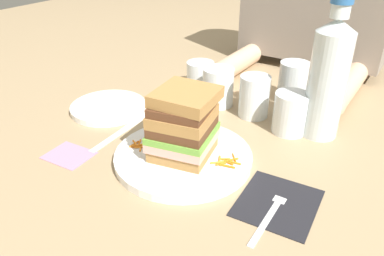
# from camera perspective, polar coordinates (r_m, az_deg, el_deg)

# --- Properties ---
(ground_plane) EXTENTS (3.00, 3.00, 0.00)m
(ground_plane) POSITION_cam_1_polar(r_m,az_deg,el_deg) (0.73, -2.01, -4.31)
(ground_plane) COLOR #9E8460
(main_plate) EXTENTS (0.26, 0.26, 0.02)m
(main_plate) POSITION_cam_1_polar(r_m,az_deg,el_deg) (0.71, -1.33, -4.34)
(main_plate) COLOR white
(main_plate) RESTS_ON ground_plane
(sandwich) EXTENTS (0.13, 0.13, 0.13)m
(sandwich) POSITION_cam_1_polar(r_m,az_deg,el_deg) (0.68, -1.33, 0.58)
(sandwich) COLOR #A87A42
(sandwich) RESTS_ON main_plate
(carrot_shred_0) EXTENTS (0.01, 0.02, 0.00)m
(carrot_shred_0) POSITION_cam_1_polar(r_m,az_deg,el_deg) (0.73, -7.78, -3.08)
(carrot_shred_0) COLOR orange
(carrot_shred_0) RESTS_ON main_plate
(carrot_shred_1) EXTENTS (0.01, 0.02, 0.00)m
(carrot_shred_1) POSITION_cam_1_polar(r_m,az_deg,el_deg) (0.75, -7.18, -1.66)
(carrot_shred_1) COLOR orange
(carrot_shred_1) RESTS_ON main_plate
(carrot_shred_2) EXTENTS (0.03, 0.02, 0.00)m
(carrot_shred_2) POSITION_cam_1_polar(r_m,az_deg,el_deg) (0.73, -7.42, -2.91)
(carrot_shred_2) COLOR orange
(carrot_shred_2) RESTS_ON main_plate
(carrot_shred_3) EXTENTS (0.02, 0.03, 0.00)m
(carrot_shred_3) POSITION_cam_1_polar(r_m,az_deg,el_deg) (0.74, -8.10, -2.58)
(carrot_shred_3) COLOR orange
(carrot_shred_3) RESTS_ON main_plate
(carrot_shred_4) EXTENTS (0.02, 0.01, 0.00)m
(carrot_shred_4) POSITION_cam_1_polar(r_m,az_deg,el_deg) (0.75, -6.45, -1.89)
(carrot_shred_4) COLOR orange
(carrot_shred_4) RESTS_ON main_plate
(carrot_shred_5) EXTENTS (0.02, 0.02, 0.00)m
(carrot_shred_5) POSITION_cam_1_polar(r_m,az_deg,el_deg) (0.73, -8.17, -2.83)
(carrot_shred_5) COLOR orange
(carrot_shred_5) RESTS_ON main_plate
(carrot_shred_6) EXTENTS (0.00, 0.03, 0.00)m
(carrot_shred_6) POSITION_cam_1_polar(r_m,az_deg,el_deg) (0.74, -8.77, -2.42)
(carrot_shred_6) COLOR orange
(carrot_shred_6) RESTS_ON main_plate
(carrot_shred_7) EXTENTS (0.01, 0.02, 0.00)m
(carrot_shred_7) POSITION_cam_1_polar(r_m,az_deg,el_deg) (0.74, -8.01, -2.29)
(carrot_shred_7) COLOR orange
(carrot_shred_7) RESTS_ON main_plate
(carrot_shred_8) EXTENTS (0.02, 0.02, 0.00)m
(carrot_shred_8) POSITION_cam_1_polar(r_m,az_deg,el_deg) (0.75, -6.16, -1.70)
(carrot_shred_8) COLOR orange
(carrot_shred_8) RESTS_ON main_plate
(carrot_shred_9) EXTENTS (0.02, 0.01, 0.00)m
(carrot_shred_9) POSITION_cam_1_polar(r_m,az_deg,el_deg) (0.74, -8.63, -2.22)
(carrot_shred_9) COLOR orange
(carrot_shred_9) RESTS_ON main_plate
(carrot_shred_10) EXTENTS (0.02, 0.01, 0.00)m
(carrot_shred_10) POSITION_cam_1_polar(r_m,az_deg,el_deg) (0.68, 5.54, -5.21)
(carrot_shred_10) COLOR orange
(carrot_shred_10) RESTS_ON main_plate
(carrot_shred_11) EXTENTS (0.01, 0.02, 0.00)m
(carrot_shred_11) POSITION_cam_1_polar(r_m,az_deg,el_deg) (0.68, 4.88, -5.30)
(carrot_shred_11) COLOR orange
(carrot_shred_11) RESTS_ON main_plate
(carrot_shred_12) EXTENTS (0.03, 0.01, 0.00)m
(carrot_shred_12) POSITION_cam_1_polar(r_m,az_deg,el_deg) (0.67, 5.14, -5.95)
(carrot_shred_12) COLOR orange
(carrot_shred_12) RESTS_ON main_plate
(carrot_shred_13) EXTENTS (0.02, 0.03, 0.00)m
(carrot_shred_13) POSITION_cam_1_polar(r_m,az_deg,el_deg) (0.69, 5.77, -4.85)
(carrot_shred_13) COLOR orange
(carrot_shred_13) RESTS_ON main_plate
(carrot_shred_14) EXTENTS (0.01, 0.02, 0.00)m
(carrot_shred_14) POSITION_cam_1_polar(r_m,az_deg,el_deg) (0.69, 4.20, -4.70)
(carrot_shred_14) COLOR orange
(carrot_shred_14) RESTS_ON main_plate
(carrot_shred_15) EXTENTS (0.02, 0.02, 0.00)m
(carrot_shred_15) POSITION_cam_1_polar(r_m,az_deg,el_deg) (0.70, 6.38, -4.48)
(carrot_shred_15) COLOR orange
(carrot_shred_15) RESTS_ON main_plate
(carrot_shred_16) EXTENTS (0.02, 0.01, 0.00)m
(carrot_shred_16) POSITION_cam_1_polar(r_m,az_deg,el_deg) (0.68, 6.55, -5.25)
(carrot_shred_16) COLOR orange
(carrot_shred_16) RESTS_ON main_plate
(carrot_shred_17) EXTENTS (0.02, 0.02, 0.00)m
(carrot_shred_17) POSITION_cam_1_polar(r_m,az_deg,el_deg) (0.68, 3.93, -5.08)
(carrot_shred_17) COLOR orange
(carrot_shred_17) RESTS_ON main_plate
(carrot_shred_18) EXTENTS (0.01, 0.02, 0.00)m
(carrot_shred_18) POSITION_cam_1_polar(r_m,az_deg,el_deg) (0.67, 4.15, -5.63)
(carrot_shred_18) COLOR orange
(carrot_shred_18) RESTS_ON main_plate
(carrot_shred_19) EXTENTS (0.02, 0.01, 0.00)m
(carrot_shred_19) POSITION_cam_1_polar(r_m,az_deg,el_deg) (0.69, 5.01, -4.70)
(carrot_shred_19) COLOR orange
(carrot_shred_19) RESTS_ON main_plate
(napkin_dark) EXTENTS (0.13, 0.14, 0.00)m
(napkin_dark) POSITION_cam_1_polar(r_m,az_deg,el_deg) (0.63, 12.86, -10.93)
(napkin_dark) COLOR black
(napkin_dark) RESTS_ON ground_plane
(fork) EXTENTS (0.02, 0.17, 0.00)m
(fork) POSITION_cam_1_polar(r_m,az_deg,el_deg) (0.61, 12.15, -11.89)
(fork) COLOR silver
(fork) RESTS_ON napkin_dark
(knife) EXTENTS (0.03, 0.20, 0.00)m
(knife) POSITION_cam_1_polar(r_m,az_deg,el_deg) (0.82, -10.61, -0.47)
(knife) COLOR silver
(knife) RESTS_ON ground_plane
(juice_glass) EXTENTS (0.07, 0.07, 0.09)m
(juice_glass) POSITION_cam_1_polar(r_m,az_deg,el_deg) (0.82, 14.64, 1.96)
(juice_glass) COLOR white
(juice_glass) RESTS_ON ground_plane
(water_bottle) EXTENTS (0.08, 0.08, 0.28)m
(water_bottle) POSITION_cam_1_polar(r_m,az_deg,el_deg) (0.79, 19.86, 7.20)
(water_bottle) COLOR silver
(water_bottle) RESTS_ON ground_plane
(empty_tumbler_0) EXTENTS (0.07, 0.07, 0.07)m
(empty_tumbler_0) POSITION_cam_1_polar(r_m,az_deg,el_deg) (1.01, 1.26, 7.99)
(empty_tumbler_0) COLOR silver
(empty_tumbler_0) RESTS_ON ground_plane
(empty_tumbler_1) EXTENTS (0.07, 0.07, 0.09)m
(empty_tumbler_1) POSITION_cam_1_polar(r_m,az_deg,el_deg) (0.91, 3.97, 6.23)
(empty_tumbler_1) COLOR silver
(empty_tumbler_1) RESTS_ON ground_plane
(empty_tumbler_2) EXTENTS (0.07, 0.07, 0.10)m
(empty_tumbler_2) POSITION_cam_1_polar(r_m,az_deg,el_deg) (0.96, 15.05, 6.69)
(empty_tumbler_2) COLOR silver
(empty_tumbler_2) RESTS_ON ground_plane
(empty_tumbler_3) EXTENTS (0.07, 0.07, 0.10)m
(empty_tumbler_3) POSITION_cam_1_polar(r_m,az_deg,el_deg) (0.87, 9.39, 4.75)
(empty_tumbler_3) COLOR silver
(empty_tumbler_3) RESTS_ON ground_plane
(side_plate) EXTENTS (0.18, 0.18, 0.01)m
(side_plate) POSITION_cam_1_polar(r_m,az_deg,el_deg) (0.92, -12.51, 3.09)
(side_plate) COLOR white
(side_plate) RESTS_ON ground_plane
(napkin_pink) EXTENTS (0.09, 0.08, 0.00)m
(napkin_pink) POSITION_cam_1_polar(r_m,az_deg,el_deg) (0.77, -18.11, -3.90)
(napkin_pink) COLOR pink
(napkin_pink) RESTS_ON ground_plane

